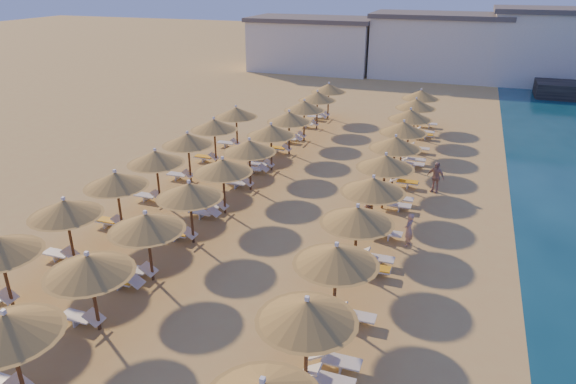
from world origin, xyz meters
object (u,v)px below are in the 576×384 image
at_px(parasol_row_west, 237,156).
at_px(beachgoer_a, 409,230).
at_px(parasol_row_east, 380,174).
at_px(beachgoer_c, 436,177).
at_px(beachgoer_b, 367,214).

relative_size(parasol_row_west, beachgoer_a, 24.87).
distance_m(parasol_row_east, beachgoer_c, 5.71).
xyz_separation_m(parasol_row_west, beachgoer_b, (7.29, -0.96, -1.80)).
bearing_deg(beachgoer_b, parasol_row_west, -141.95).
bearing_deg(parasol_row_west, beachgoer_c, 26.00).
height_order(parasol_row_east, beachgoer_c, parasol_row_east).
distance_m(parasol_row_east, parasol_row_west, 7.60).
bearing_deg(beachgoer_a, parasol_row_east, -119.10).
bearing_deg(parasol_row_east, parasol_row_west, 180.00).
height_order(parasol_row_east, parasol_row_west, same).
bearing_deg(beachgoer_a, beachgoer_b, -97.43).
relative_size(parasol_row_east, beachgoer_c, 22.27).
xyz_separation_m(beachgoer_c, beachgoer_a, (-0.62, -6.90, -0.09)).
distance_m(parasol_row_west, beachgoer_c, 11.29).
xyz_separation_m(parasol_row_east, parasol_row_west, (-7.60, 0.00, 0.00)).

